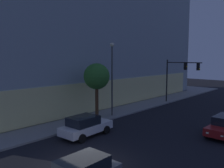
# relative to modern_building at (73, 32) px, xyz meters

# --- Properties ---
(ground_plane) EXTENTS (120.00, 120.00, 0.00)m
(ground_plane) POSITION_rel_modern_building_xyz_m (-14.73, -19.46, -10.19)
(ground_plane) COLOR black
(modern_building) EXTENTS (38.13, 20.76, 20.54)m
(modern_building) POSITION_rel_modern_building_xyz_m (0.00, 0.00, 0.00)
(modern_building) COLOR #4C4C51
(modern_building) RESTS_ON ground
(traffic_light_far_corner) EXTENTS (0.34, 4.94, 5.82)m
(traffic_light_far_corner) POSITION_rel_modern_building_xyz_m (5.95, -14.94, -5.87)
(traffic_light_far_corner) COLOR black
(traffic_light_far_corner) RESTS_ON sidewalk_corner
(street_lamp_sidewalk) EXTENTS (0.44, 0.44, 7.61)m
(street_lamp_sidewalk) POSITION_rel_modern_building_xyz_m (-5.16, -12.85, -5.23)
(street_lamp_sidewalk) COLOR #474747
(street_lamp_sidewalk) RESTS_ON sidewalk_corner
(sidewalk_tree) EXTENTS (2.57, 2.57, 5.53)m
(sidewalk_tree) POSITION_rel_modern_building_xyz_m (-7.22, -12.67, -5.85)
(sidewalk_tree) COLOR #54351E
(sidewalk_tree) RESTS_ON sidewalk_corner
(car_white) EXTENTS (4.46, 2.25, 1.64)m
(car_white) POSITION_rel_modern_building_xyz_m (-11.21, -15.49, -9.35)
(car_white) COLOR silver
(car_white) RESTS_ON ground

